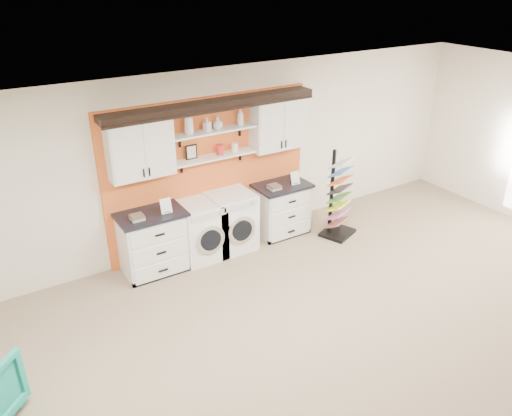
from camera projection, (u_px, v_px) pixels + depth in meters
floor at (387, 400)px, 5.23m from camera, size 10.00×10.00×0.00m
ceiling at (427, 146)px, 4.00m from camera, size 10.00×10.00×0.00m
wall_back at (209, 161)px, 7.68m from camera, size 10.00×0.00×10.00m
accent_panel at (210, 174)px, 7.74m from camera, size 3.40×0.07×2.40m
upper_cabinet_left at (140, 148)px, 6.77m from camera, size 0.90×0.35×0.84m
upper_cabinet_right at (278, 123)px, 7.84m from camera, size 0.90×0.35×0.84m
shelf_lower at (214, 157)px, 7.47m from camera, size 1.32×0.28×0.03m
shelf_upper at (213, 131)px, 7.29m from camera, size 1.32×0.28×0.03m
crown_molding at (212, 104)px, 7.13m from camera, size 3.30×0.41×0.13m
picture_frame at (191, 152)px, 7.28m from camera, size 0.18×0.02×0.22m
canister_red at (220, 149)px, 7.47m from camera, size 0.11×0.11×0.16m
canister_cream at (235, 147)px, 7.59m from camera, size 0.10×0.10×0.14m
base_cabinet_left at (153, 242)px, 7.27m from camera, size 0.97×0.66×0.95m
base_cabinet_right at (281, 208)px, 8.36m from camera, size 0.90×0.66×0.88m
washer at (201, 230)px, 7.64m from camera, size 0.66×0.71×0.92m
dryer at (231, 221)px, 7.89m from camera, size 0.67×0.71×0.94m
sample_rack at (338, 208)px, 8.27m from camera, size 0.67×0.62×1.48m
soap_bottle_a at (189, 122)px, 7.03m from camera, size 0.19×0.19×0.34m
soap_bottle_b at (207, 124)px, 7.19m from camera, size 0.11×0.11×0.20m
soap_bottle_c at (218, 123)px, 7.28m from camera, size 0.16×0.16×0.19m
soap_bottle_d at (240, 116)px, 7.44m from camera, size 0.14×0.14×0.27m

